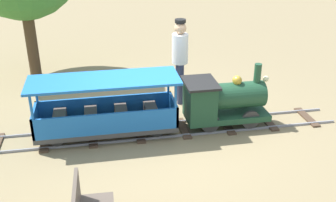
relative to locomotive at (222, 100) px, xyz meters
The scene contains 5 objects.
ground_plane 1.24m from the locomotive, 90.00° to the right, with size 60.00×60.00×0.00m, color #8C7A56.
track 1.14m from the locomotive, 90.00° to the right, with size 0.72×6.05×0.04m.
locomotive is the anchor object (origin of this frame).
passenger_car 1.94m from the locomotive, 90.00° to the right, with size 0.78×2.35×0.97m.
conductor_person 1.29m from the locomotive, 155.62° to the right, with size 0.30×0.30×1.62m.
Camera 1 is at (5.85, -0.86, 3.32)m, focal length 43.02 mm.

